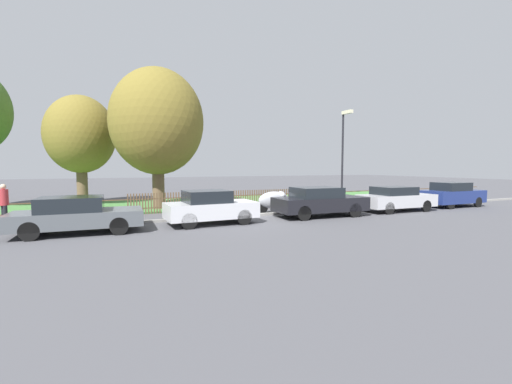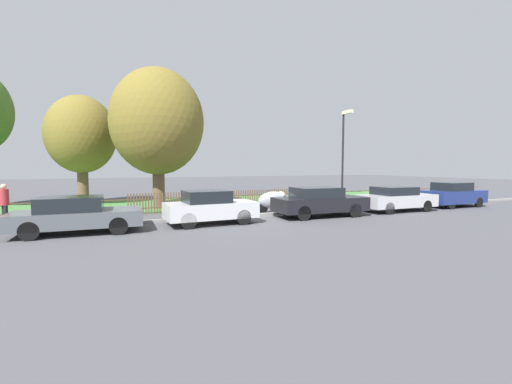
{
  "view_description": "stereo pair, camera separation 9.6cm",
  "coord_description": "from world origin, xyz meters",
  "px_view_note": "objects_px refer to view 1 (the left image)",
  "views": [
    {
      "loc": [
        -6.5,
        -15.06,
        2.44
      ],
      "look_at": [
        0.58,
        1.04,
        1.1
      ],
      "focal_mm": 24.0,
      "sensor_mm": 36.0,
      "label": 1
    },
    {
      "loc": [
        -6.41,
        -15.1,
        2.44
      ],
      "look_at": [
        0.58,
        1.04,
        1.1
      ],
      "focal_mm": 24.0,
      "sensor_mm": 36.0,
      "label": 2
    }
  ],
  "objects_px": {
    "tree_behind_motorcycle": "(80,135)",
    "pedestrian_near_fence": "(4,202)",
    "parked_car_black_saloon": "(76,215)",
    "parked_car_grey_coupe": "(452,194)",
    "tree_mid_park": "(157,122)",
    "covered_motorcycle": "(275,200)",
    "street_lamp": "(344,148)",
    "parked_car_navy_estate": "(210,207)",
    "parked_car_red_compact": "(319,201)",
    "parked_car_white_van": "(396,198)"
  },
  "relations": [
    {
      "from": "parked_car_grey_coupe",
      "to": "pedestrian_near_fence",
      "type": "height_order",
      "value": "pedestrian_near_fence"
    },
    {
      "from": "parked_car_black_saloon",
      "to": "tree_behind_motorcycle",
      "type": "relative_size",
      "value": 0.65
    },
    {
      "from": "parked_car_grey_coupe",
      "to": "covered_motorcycle",
      "type": "height_order",
      "value": "parked_car_grey_coupe"
    },
    {
      "from": "pedestrian_near_fence",
      "to": "covered_motorcycle",
      "type": "bearing_deg",
      "value": 57.11
    },
    {
      "from": "covered_motorcycle",
      "to": "street_lamp",
      "type": "relative_size",
      "value": 0.35
    },
    {
      "from": "parked_car_navy_estate",
      "to": "parked_car_white_van",
      "type": "xyz_separation_m",
      "value": [
        10.32,
        -0.05,
        -0.03
      ]
    },
    {
      "from": "street_lamp",
      "to": "pedestrian_near_fence",
      "type": "bearing_deg",
      "value": 175.23
    },
    {
      "from": "tree_behind_motorcycle",
      "to": "parked_car_navy_estate",
      "type": "bearing_deg",
      "value": -62.25
    },
    {
      "from": "parked_car_black_saloon",
      "to": "pedestrian_near_fence",
      "type": "relative_size",
      "value": 2.6
    },
    {
      "from": "parked_car_navy_estate",
      "to": "parked_car_white_van",
      "type": "bearing_deg",
      "value": -2.38
    },
    {
      "from": "parked_car_black_saloon",
      "to": "parked_car_grey_coupe",
      "type": "height_order",
      "value": "parked_car_grey_coupe"
    },
    {
      "from": "parked_car_navy_estate",
      "to": "parked_car_grey_coupe",
      "type": "height_order",
      "value": "parked_car_grey_coupe"
    },
    {
      "from": "street_lamp",
      "to": "parked_car_navy_estate",
      "type": "bearing_deg",
      "value": -167.53
    },
    {
      "from": "parked_car_grey_coupe",
      "to": "tree_behind_motorcycle",
      "type": "bearing_deg",
      "value": 153.86
    },
    {
      "from": "covered_motorcycle",
      "to": "tree_behind_motorcycle",
      "type": "bearing_deg",
      "value": 138.69
    },
    {
      "from": "parked_car_navy_estate",
      "to": "covered_motorcycle",
      "type": "distance_m",
      "value": 4.59
    },
    {
      "from": "parked_car_black_saloon",
      "to": "street_lamp",
      "type": "height_order",
      "value": "street_lamp"
    },
    {
      "from": "parked_car_grey_coupe",
      "to": "tree_mid_park",
      "type": "bearing_deg",
      "value": 158.83
    },
    {
      "from": "parked_car_navy_estate",
      "to": "street_lamp",
      "type": "distance_m",
      "value": 8.9
    },
    {
      "from": "tree_behind_motorcycle",
      "to": "street_lamp",
      "type": "distance_m",
      "value": 15.97
    },
    {
      "from": "tree_behind_motorcycle",
      "to": "parked_car_white_van",
      "type": "bearing_deg",
      "value": -33.06
    },
    {
      "from": "parked_car_red_compact",
      "to": "covered_motorcycle",
      "type": "bearing_deg",
      "value": 124.83
    },
    {
      "from": "tree_behind_motorcycle",
      "to": "pedestrian_near_fence",
      "type": "distance_m",
      "value": 8.15
    },
    {
      "from": "parked_car_red_compact",
      "to": "tree_behind_motorcycle",
      "type": "relative_size",
      "value": 0.66
    },
    {
      "from": "covered_motorcycle",
      "to": "pedestrian_near_fence",
      "type": "distance_m",
      "value": 11.98
    },
    {
      "from": "pedestrian_near_fence",
      "to": "parked_car_red_compact",
      "type": "bearing_deg",
      "value": 48.85
    },
    {
      "from": "parked_car_grey_coupe",
      "to": "pedestrian_near_fence",
      "type": "distance_m",
      "value": 23.05
    },
    {
      "from": "parked_car_red_compact",
      "to": "tree_mid_park",
      "type": "relative_size",
      "value": 0.57
    },
    {
      "from": "parked_car_black_saloon",
      "to": "parked_car_grey_coupe",
      "type": "xyz_separation_m",
      "value": [
        19.98,
        0.13,
        0.05
      ]
    },
    {
      "from": "tree_mid_park",
      "to": "pedestrian_near_fence",
      "type": "relative_size",
      "value": 4.66
    },
    {
      "from": "parked_car_navy_estate",
      "to": "parked_car_red_compact",
      "type": "distance_m",
      "value": 5.44
    },
    {
      "from": "tree_mid_park",
      "to": "parked_car_navy_estate",
      "type": "bearing_deg",
      "value": -79.31
    },
    {
      "from": "covered_motorcycle",
      "to": "tree_behind_motorcycle",
      "type": "xyz_separation_m",
      "value": [
        -9.42,
        8.05,
        3.68
      ]
    },
    {
      "from": "tree_mid_park",
      "to": "pedestrian_near_fence",
      "type": "distance_m",
      "value": 8.38
    },
    {
      "from": "covered_motorcycle",
      "to": "parked_car_white_van",
      "type": "bearing_deg",
      "value": -19.68
    },
    {
      "from": "parked_car_red_compact",
      "to": "parked_car_grey_coupe",
      "type": "bearing_deg",
      "value": 2.7
    },
    {
      "from": "parked_car_grey_coupe",
      "to": "covered_motorcycle",
      "type": "xyz_separation_m",
      "value": [
        -10.92,
        1.96,
        -0.07
      ]
    },
    {
      "from": "covered_motorcycle",
      "to": "tree_behind_motorcycle",
      "type": "height_order",
      "value": "tree_behind_motorcycle"
    },
    {
      "from": "covered_motorcycle",
      "to": "tree_mid_park",
      "type": "xyz_separation_m",
      "value": [
        -5.3,
        4.34,
        4.25
      ]
    },
    {
      "from": "tree_mid_park",
      "to": "street_lamp",
      "type": "xyz_separation_m",
      "value": [
        9.48,
        -4.6,
        -1.46
      ]
    },
    {
      "from": "parked_car_black_saloon",
      "to": "covered_motorcycle",
      "type": "xyz_separation_m",
      "value": [
        9.06,
        2.09,
        -0.02
      ]
    },
    {
      "from": "parked_car_black_saloon",
      "to": "parked_car_red_compact",
      "type": "height_order",
      "value": "parked_car_red_compact"
    },
    {
      "from": "parked_car_white_van",
      "to": "pedestrian_near_fence",
      "type": "xyz_separation_m",
      "value": [
        -18.17,
        3.22,
        0.27
      ]
    },
    {
      "from": "parked_car_black_saloon",
      "to": "parked_car_red_compact",
      "type": "relative_size",
      "value": 0.98
    },
    {
      "from": "tree_mid_park",
      "to": "street_lamp",
      "type": "relative_size",
      "value": 1.45
    },
    {
      "from": "covered_motorcycle",
      "to": "tree_mid_park",
      "type": "bearing_deg",
      "value": 139.86
    },
    {
      "from": "street_lamp",
      "to": "parked_car_red_compact",
      "type": "bearing_deg",
      "value": -147.04
    },
    {
      "from": "parked_car_red_compact",
      "to": "pedestrian_near_fence",
      "type": "distance_m",
      "value": 13.66
    },
    {
      "from": "parked_car_black_saloon",
      "to": "tree_behind_motorcycle",
      "type": "distance_m",
      "value": 10.8
    },
    {
      "from": "tree_mid_park",
      "to": "parked_car_red_compact",
      "type": "bearing_deg",
      "value": -44.07
    }
  ]
}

